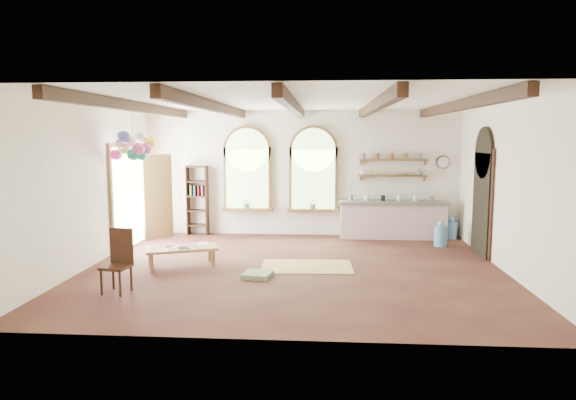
# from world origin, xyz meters

# --- Properties ---
(floor) EXTENTS (8.00, 8.00, 0.00)m
(floor) POSITION_xyz_m (0.00, 0.00, 0.00)
(floor) COLOR #543322
(floor) RESTS_ON ground
(ceiling_beams) EXTENTS (6.20, 6.80, 0.18)m
(ceiling_beams) POSITION_xyz_m (0.00, 0.00, 3.10)
(ceiling_beams) COLOR #321C10
(ceiling_beams) RESTS_ON ceiling
(window_left) EXTENTS (1.30, 0.28, 2.20)m
(window_left) POSITION_xyz_m (-1.40, 3.43, 1.63)
(window_left) COLOR brown
(window_left) RESTS_ON floor
(window_right) EXTENTS (1.30, 0.28, 2.20)m
(window_right) POSITION_xyz_m (0.30, 3.43, 1.63)
(window_right) COLOR brown
(window_right) RESTS_ON floor
(left_doorway) EXTENTS (0.10, 1.90, 2.50)m
(left_doorway) POSITION_xyz_m (-3.95, 1.80, 1.15)
(left_doorway) COLOR brown
(left_doorway) RESTS_ON floor
(right_doorway) EXTENTS (0.10, 1.30, 2.40)m
(right_doorway) POSITION_xyz_m (3.95, 1.50, 1.10)
(right_doorway) COLOR black
(right_doorway) RESTS_ON floor
(kitchen_counter) EXTENTS (2.68, 0.62, 0.94)m
(kitchen_counter) POSITION_xyz_m (2.30, 3.20, 0.48)
(kitchen_counter) COLOR beige
(kitchen_counter) RESTS_ON floor
(wall_shelf_lower) EXTENTS (1.70, 0.24, 0.04)m
(wall_shelf_lower) POSITION_xyz_m (2.30, 3.38, 1.55)
(wall_shelf_lower) COLOR brown
(wall_shelf_lower) RESTS_ON wall_back
(wall_shelf_upper) EXTENTS (1.70, 0.24, 0.04)m
(wall_shelf_upper) POSITION_xyz_m (2.30, 3.38, 1.95)
(wall_shelf_upper) COLOR brown
(wall_shelf_upper) RESTS_ON wall_back
(wall_clock) EXTENTS (0.32, 0.04, 0.32)m
(wall_clock) POSITION_xyz_m (3.55, 3.45, 1.90)
(wall_clock) COLOR black
(wall_clock) RESTS_ON wall_back
(bookshelf) EXTENTS (0.53, 0.32, 1.80)m
(bookshelf) POSITION_xyz_m (-2.70, 3.32, 0.90)
(bookshelf) COLOR #321C10
(bookshelf) RESTS_ON floor
(coffee_table) EXTENTS (1.50, 1.08, 0.39)m
(coffee_table) POSITION_xyz_m (-2.20, 0.01, 0.34)
(coffee_table) COLOR #AD884F
(coffee_table) RESTS_ON floor
(side_chair) EXTENTS (0.48, 0.48, 1.04)m
(side_chair) POSITION_xyz_m (-2.80, -1.70, 0.30)
(side_chair) COLOR #321C10
(side_chair) RESTS_ON floor
(floor_mat) EXTENTS (1.81, 1.17, 0.02)m
(floor_mat) POSITION_xyz_m (0.25, 0.16, 0.01)
(floor_mat) COLOR tan
(floor_mat) RESTS_ON floor
(floor_cushion) EXTENTS (0.57, 0.57, 0.08)m
(floor_cushion) POSITION_xyz_m (-0.62, -0.63, 0.04)
(floor_cushion) COLOR gray
(floor_cushion) RESTS_ON floor
(water_jug_a) EXTENTS (0.29, 0.29, 0.57)m
(water_jug_a) POSITION_xyz_m (3.75, 3.20, 0.24)
(water_jug_a) COLOR #5D99C9
(water_jug_a) RESTS_ON floor
(water_jug_b) EXTENTS (0.31, 0.31, 0.60)m
(water_jug_b) POSITION_xyz_m (3.30, 2.30, 0.26)
(water_jug_b) COLOR #5D99C9
(water_jug_b) RESTS_ON floor
(balloon_cluster) EXTENTS (0.90, 0.93, 1.15)m
(balloon_cluster) POSITION_xyz_m (-3.40, 0.80, 2.33)
(balloon_cluster) COLOR silver
(balloon_cluster) RESTS_ON floor
(table_book) EXTENTS (0.23, 0.26, 0.02)m
(table_book) POSITION_xyz_m (-2.56, 0.10, 0.40)
(table_book) COLOR olive
(table_book) RESTS_ON coffee_table
(tablet) EXTENTS (0.30, 0.33, 0.01)m
(tablet) POSITION_xyz_m (-2.14, -0.08, 0.40)
(tablet) COLOR black
(tablet) RESTS_ON coffee_table
(potted_plant_left) EXTENTS (0.27, 0.23, 0.30)m
(potted_plant_left) POSITION_xyz_m (-1.40, 3.32, 0.85)
(potted_plant_left) COLOR #598C4C
(potted_plant_left) RESTS_ON window_left
(potted_plant_right) EXTENTS (0.27, 0.23, 0.30)m
(potted_plant_right) POSITION_xyz_m (0.30, 3.32, 0.85)
(potted_plant_right) COLOR #598C4C
(potted_plant_right) RESTS_ON window_right
(shelf_cup_a) EXTENTS (0.12, 0.10, 0.10)m
(shelf_cup_a) POSITION_xyz_m (1.55, 3.38, 1.62)
(shelf_cup_a) COLOR white
(shelf_cup_a) RESTS_ON wall_shelf_lower
(shelf_cup_b) EXTENTS (0.10, 0.10, 0.09)m
(shelf_cup_b) POSITION_xyz_m (1.90, 3.38, 1.62)
(shelf_cup_b) COLOR beige
(shelf_cup_b) RESTS_ON wall_shelf_lower
(shelf_bowl_a) EXTENTS (0.22, 0.22, 0.05)m
(shelf_bowl_a) POSITION_xyz_m (2.25, 3.38, 1.60)
(shelf_bowl_a) COLOR beige
(shelf_bowl_a) RESTS_ON wall_shelf_lower
(shelf_bowl_b) EXTENTS (0.20, 0.20, 0.06)m
(shelf_bowl_b) POSITION_xyz_m (2.60, 3.38, 1.60)
(shelf_bowl_b) COLOR #8C664C
(shelf_bowl_b) RESTS_ON wall_shelf_lower
(shelf_vase) EXTENTS (0.18, 0.18, 0.19)m
(shelf_vase) POSITION_xyz_m (2.95, 3.38, 1.67)
(shelf_vase) COLOR slate
(shelf_vase) RESTS_ON wall_shelf_lower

